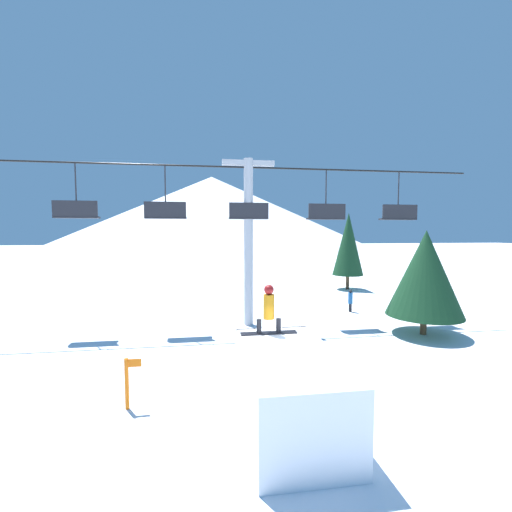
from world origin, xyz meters
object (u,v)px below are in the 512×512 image
snowboarder (269,309)px  distant_skier (350,300)px  snow_ramp (289,389)px  pine_tree_near (425,273)px  trail_marker (128,382)px

snowboarder → distant_skier: (6.19, 8.76, -1.68)m
snowboarder → distant_skier: 10.86m
snow_ramp → pine_tree_near: pine_tree_near is taller
trail_marker → snowboarder: bearing=2.4°
snow_ramp → pine_tree_near: 9.55m
snow_ramp → trail_marker: bearing=161.2°
snow_ramp → trail_marker: (-3.76, 1.28, -0.16)m
trail_marker → distant_skier: trail_marker is taller
pine_tree_near → trail_marker: (-11.12, -4.55, -1.94)m
snowboarder → trail_marker: size_ratio=1.17×
pine_tree_near → trail_marker: bearing=-157.8°
snow_ramp → trail_marker: size_ratio=3.12×
trail_marker → distant_skier: size_ratio=1.04×
snow_ramp → snowboarder: snowboarder is taller
snowboarder → trail_marker: snowboarder is taller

